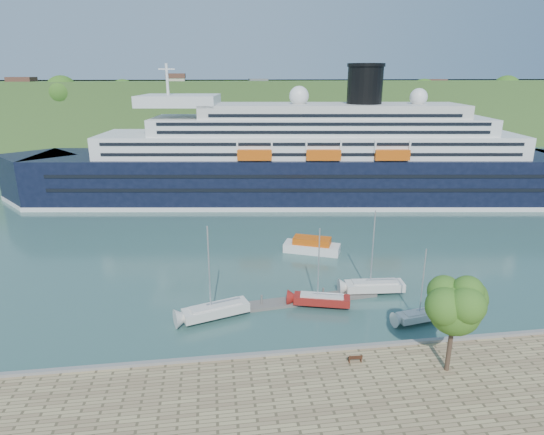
{
  "coord_description": "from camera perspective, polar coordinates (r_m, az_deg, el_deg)",
  "views": [
    {
      "loc": [
        -8.86,
        -37.11,
        26.57
      ],
      "look_at": [
        0.29,
        30.0,
        5.04
      ],
      "focal_mm": 30.0,
      "sensor_mm": 36.0,
      "label": 1
    }
  ],
  "objects": [
    {
      "name": "floating_pontoon",
      "position": [
        56.52,
        4.54,
        -10.25
      ],
      "size": [
        17.55,
        4.04,
        0.39
      ],
      "primitive_type": null,
      "rotation": [
        0.0,
        0.0,
        0.11
      ],
      "color": "#65605A",
      "rests_on": "ground"
    },
    {
      "name": "quay_coping",
      "position": [
        45.68,
        4.96,
        -16.25
      ],
      "size": [
        220.0,
        0.5,
        0.3
      ],
      "primitive_type": "cube",
      "color": "slate",
      "rests_on": "promenade"
    },
    {
      "name": "promenade_tree",
      "position": [
        43.54,
        21.77,
        -11.98
      ],
      "size": [
        6.01,
        6.01,
        9.96
      ],
      "primitive_type": null,
      "color": "#2F671B",
      "rests_on": "promenade"
    },
    {
      "name": "cruise_ship",
      "position": [
        97.26,
        3.32,
        10.37
      ],
      "size": [
        128.85,
        35.45,
        28.64
      ],
      "primitive_type": null,
      "rotation": [
        0.0,
        0.0,
        -0.13
      ],
      "color": "black",
      "rests_on": "ground"
    },
    {
      "name": "sailboat_extra",
      "position": [
        52.94,
        18.72,
        -8.36
      ],
      "size": [
        6.73,
        2.91,
        8.42
      ],
      "primitive_type": null,
      "rotation": [
        0.0,
        0.0,
        0.17
      ],
      "color": "silver",
      "rests_on": "ground"
    },
    {
      "name": "sailboat_white_near",
      "position": [
        50.72,
        -7.23,
        -7.26
      ],
      "size": [
        8.58,
        4.66,
        10.69
      ],
      "primitive_type": null,
      "rotation": [
        0.0,
        0.0,
        0.3
      ],
      "color": "silver",
      "rests_on": "ground"
    },
    {
      "name": "park_bench",
      "position": [
        44.72,
        10.37,
        -16.91
      ],
      "size": [
        1.36,
        0.61,
        0.86
      ],
      "primitive_type": null,
      "rotation": [
        0.0,
        0.0,
        -0.04
      ],
      "color": "#442313",
      "rests_on": "promenade"
    },
    {
      "name": "sailboat_red",
      "position": [
        53.4,
        6.39,
        -6.64
      ],
      "size": [
        7.58,
        3.93,
        9.44
      ],
      "primitive_type": null,
      "rotation": [
        0.0,
        0.0,
        -0.27
      ],
      "color": "maroon",
      "rests_on": "ground"
    },
    {
      "name": "far_hillside",
      "position": [
        182.91,
        -5.09,
        13.0
      ],
      "size": [
        400.0,
        50.0,
        24.0
      ],
      "primitive_type": "cube",
      "color": "#315321",
      "rests_on": "ground"
    },
    {
      "name": "tender_launch",
      "position": [
        70.78,
        5.02,
        -3.45
      ],
      "size": [
        9.13,
        6.13,
        2.39
      ],
      "primitive_type": null,
      "rotation": [
        0.0,
        0.0,
        -0.4
      ],
      "color": "#CC500C",
      "rests_on": "ground"
    },
    {
      "name": "sailboat_white_far",
      "position": [
        57.45,
        13.01,
        -4.65
      ],
      "size": [
        8.25,
        2.81,
        10.47
      ],
      "primitive_type": null,
      "rotation": [
        0.0,
        0.0,
        -0.07
      ],
      "color": "silver",
      "rests_on": "ground"
    },
    {
      "name": "ground",
      "position": [
        46.49,
        4.86,
        -17.3
      ],
      "size": [
        400.0,
        400.0,
        0.0
      ],
      "primitive_type": "plane",
      "color": "#315855",
      "rests_on": "ground"
    }
  ]
}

